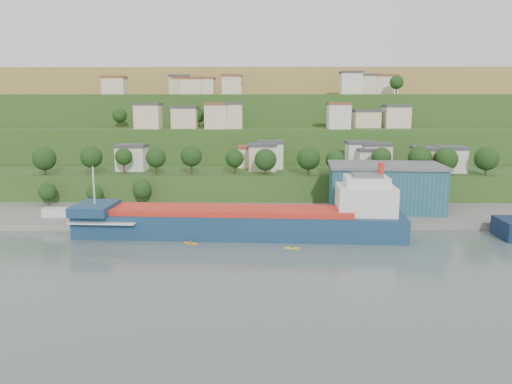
{
  "coord_description": "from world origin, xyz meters",
  "views": [
    {
      "loc": [
        -1.27,
        -106.53,
        31.29
      ],
      "look_at": [
        -2.63,
        15.0,
        9.68
      ],
      "focal_mm": 35.0,
      "sensor_mm": 36.0,
      "label": 1
    }
  ],
  "objects_px": {
    "cargo_ship_near": "(250,223)",
    "warehouse": "(385,187)",
    "kayak_orange": "(191,242)",
    "caravan": "(56,214)"
  },
  "relations": [
    {
      "from": "warehouse",
      "to": "caravan",
      "type": "xyz_separation_m",
      "value": [
        -88.22,
        -10.48,
        -5.69
      ]
    },
    {
      "from": "cargo_ship_near",
      "to": "warehouse",
      "type": "distance_m",
      "value": 43.28
    },
    {
      "from": "cargo_ship_near",
      "to": "caravan",
      "type": "bearing_deg",
      "value": 170.81
    },
    {
      "from": "cargo_ship_near",
      "to": "warehouse",
      "type": "bearing_deg",
      "value": 33.18
    },
    {
      "from": "kayak_orange",
      "to": "cargo_ship_near",
      "type": "bearing_deg",
      "value": 51.24
    },
    {
      "from": "warehouse",
      "to": "kayak_orange",
      "type": "xyz_separation_m",
      "value": [
        -50.37,
        -28.49,
        -8.19
      ]
    },
    {
      "from": "cargo_ship_near",
      "to": "caravan",
      "type": "xyz_separation_m",
      "value": [
        -51.07,
        11.08,
        -0.44
      ]
    },
    {
      "from": "cargo_ship_near",
      "to": "caravan",
      "type": "height_order",
      "value": "cargo_ship_near"
    },
    {
      "from": "warehouse",
      "to": "caravan",
      "type": "bearing_deg",
      "value": -168.7
    },
    {
      "from": "warehouse",
      "to": "kayak_orange",
      "type": "relative_size",
      "value": 10.13
    }
  ]
}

